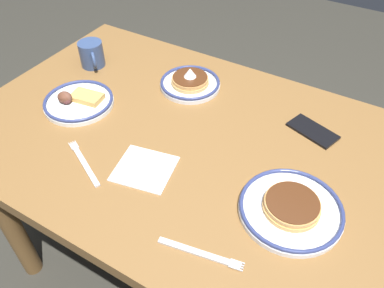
{
  "coord_description": "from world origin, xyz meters",
  "views": [
    {
      "loc": [
        -0.45,
        0.71,
        1.51
      ],
      "look_at": [
        -0.05,
        0.04,
        0.78
      ],
      "focal_mm": 36.28,
      "sensor_mm": 36.0,
      "label": 1
    }
  ],
  "objects_px": {
    "plate_center_pancakes": "(78,101)",
    "paper_napkin": "(145,169)",
    "coffee_mug": "(92,54)",
    "plate_near_main": "(190,82)",
    "cell_phone": "(313,131)",
    "plate_far_companion": "(291,208)",
    "fork_near": "(84,163)",
    "fork_far": "(201,253)"
  },
  "relations": [
    {
      "from": "coffee_mug",
      "to": "fork_far",
      "type": "height_order",
      "value": "coffee_mug"
    },
    {
      "from": "plate_far_companion",
      "to": "fork_far",
      "type": "xyz_separation_m",
      "value": [
        0.13,
        0.21,
        -0.01
      ]
    },
    {
      "from": "paper_napkin",
      "to": "plate_far_companion",
      "type": "bearing_deg",
      "value": -170.65
    },
    {
      "from": "cell_phone",
      "to": "fork_far",
      "type": "relative_size",
      "value": 0.73
    },
    {
      "from": "plate_center_pancakes",
      "to": "paper_napkin",
      "type": "bearing_deg",
      "value": 160.58
    },
    {
      "from": "plate_center_pancakes",
      "to": "fork_far",
      "type": "distance_m",
      "value": 0.66
    },
    {
      "from": "cell_phone",
      "to": "plate_far_companion",
      "type": "bearing_deg",
      "value": 116.39
    },
    {
      "from": "fork_near",
      "to": "fork_far",
      "type": "bearing_deg",
      "value": 169.18
    },
    {
      "from": "coffee_mug",
      "to": "cell_phone",
      "type": "bearing_deg",
      "value": -176.53
    },
    {
      "from": "plate_near_main",
      "to": "coffee_mug",
      "type": "relative_size",
      "value": 1.95
    },
    {
      "from": "coffee_mug",
      "to": "fork_near",
      "type": "bearing_deg",
      "value": 128.04
    },
    {
      "from": "fork_far",
      "to": "cell_phone",
      "type": "bearing_deg",
      "value": -99.19
    },
    {
      "from": "fork_far",
      "to": "paper_napkin",
      "type": "bearing_deg",
      "value": -29.56
    },
    {
      "from": "plate_center_pancakes",
      "to": "fork_near",
      "type": "distance_m",
      "value": 0.27
    },
    {
      "from": "coffee_mug",
      "to": "cell_phone",
      "type": "distance_m",
      "value": 0.8
    },
    {
      "from": "plate_near_main",
      "to": "paper_napkin",
      "type": "xyz_separation_m",
      "value": [
        -0.09,
        0.39,
        -0.02
      ]
    },
    {
      "from": "plate_far_companion",
      "to": "plate_near_main",
      "type": "bearing_deg",
      "value": -34.48
    },
    {
      "from": "plate_far_companion",
      "to": "fork_far",
      "type": "distance_m",
      "value": 0.25
    },
    {
      "from": "plate_near_main",
      "to": "fork_near",
      "type": "xyz_separation_m",
      "value": [
        0.06,
        0.46,
        -0.01
      ]
    },
    {
      "from": "plate_near_main",
      "to": "plate_center_pancakes",
      "type": "relative_size",
      "value": 0.92
    },
    {
      "from": "coffee_mug",
      "to": "fork_far",
      "type": "bearing_deg",
      "value": 146.66
    },
    {
      "from": "plate_center_pancakes",
      "to": "coffee_mug",
      "type": "relative_size",
      "value": 2.13
    },
    {
      "from": "plate_far_companion",
      "to": "cell_phone",
      "type": "distance_m",
      "value": 0.32
    },
    {
      "from": "coffee_mug",
      "to": "plate_center_pancakes",
      "type": "bearing_deg",
      "value": 119.43
    },
    {
      "from": "plate_far_companion",
      "to": "paper_napkin",
      "type": "distance_m",
      "value": 0.39
    },
    {
      "from": "plate_far_companion",
      "to": "fork_far",
      "type": "height_order",
      "value": "plate_far_companion"
    },
    {
      "from": "plate_near_main",
      "to": "plate_far_companion",
      "type": "height_order",
      "value": "plate_near_main"
    },
    {
      "from": "plate_center_pancakes",
      "to": "cell_phone",
      "type": "bearing_deg",
      "value": -159.71
    },
    {
      "from": "plate_near_main",
      "to": "cell_phone",
      "type": "height_order",
      "value": "plate_near_main"
    },
    {
      "from": "fork_near",
      "to": "fork_far",
      "type": "xyz_separation_m",
      "value": [
        -0.41,
        0.08,
        -0.0
      ]
    },
    {
      "from": "paper_napkin",
      "to": "plate_near_main",
      "type": "bearing_deg",
      "value": -76.92
    },
    {
      "from": "cell_phone",
      "to": "coffee_mug",
      "type": "bearing_deg",
      "value": 21.65
    },
    {
      "from": "paper_napkin",
      "to": "fork_near",
      "type": "xyz_separation_m",
      "value": [
        0.15,
        0.07,
        0.0
      ]
    },
    {
      "from": "plate_far_companion",
      "to": "fork_near",
      "type": "bearing_deg",
      "value": 13.55
    },
    {
      "from": "paper_napkin",
      "to": "fork_near",
      "type": "relative_size",
      "value": 0.83
    },
    {
      "from": "plate_far_companion",
      "to": "plate_center_pancakes",
      "type": "bearing_deg",
      "value": -4.6
    },
    {
      "from": "plate_center_pancakes",
      "to": "cell_phone",
      "type": "relative_size",
      "value": 1.53
    },
    {
      "from": "plate_center_pancakes",
      "to": "fork_far",
      "type": "xyz_separation_m",
      "value": [
        -0.6,
        0.27,
        -0.01
      ]
    },
    {
      "from": "plate_far_companion",
      "to": "cell_phone",
      "type": "bearing_deg",
      "value": -81.79
    },
    {
      "from": "fork_near",
      "to": "cell_phone",
      "type": "bearing_deg",
      "value": -138.14
    },
    {
      "from": "fork_far",
      "to": "plate_near_main",
      "type": "bearing_deg",
      "value": -57.09
    },
    {
      "from": "paper_napkin",
      "to": "cell_phone",
      "type": "bearing_deg",
      "value": -132.1
    }
  ]
}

